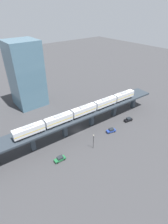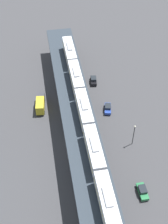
% 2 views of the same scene
% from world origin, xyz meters
% --- Properties ---
extents(ground_plane, '(400.00, 400.00, 0.00)m').
position_xyz_m(ground_plane, '(0.00, 0.00, 0.00)').
color(ground_plane, '#38383A').
extents(elevated_viaduct, '(13.87, 92.34, 8.52)m').
position_xyz_m(elevated_viaduct, '(-0.01, -0.19, 7.29)').
color(elevated_viaduct, '#283039').
rests_on(elevated_viaduct, ground).
extents(subway_train, '(6.54, 62.46, 4.45)m').
position_xyz_m(subway_train, '(-1.58, -2.91, 11.06)').
color(subway_train, silver).
rests_on(subway_train, elevated_viaduct).
extents(street_car_green, '(2.13, 4.49, 1.89)m').
position_xyz_m(street_car_green, '(-10.79, 16.25, 0.94)').
color(street_car_green, '#1E6638').
rests_on(street_car_green, ground).
extents(street_car_black, '(2.66, 4.67, 1.89)m').
position_xyz_m(street_car_black, '(-9.99, -25.20, 0.94)').
color(street_car_black, black).
rests_on(street_car_black, ground).
extents(street_car_blue, '(2.97, 4.73, 1.89)m').
position_xyz_m(street_car_blue, '(-10.78, -11.77, 0.94)').
color(street_car_blue, '#233D93').
rests_on(street_car_blue, ground).
extents(delivery_truck, '(3.46, 7.48, 3.20)m').
position_xyz_m(delivery_truck, '(8.10, -17.29, 1.76)').
color(delivery_truck, '#333338').
rests_on(delivery_truck, ground).
extents(street_lamp, '(0.44, 0.44, 6.94)m').
position_xyz_m(street_lamp, '(-13.53, 1.77, 4.11)').
color(street_lamp, black).
rests_on(street_lamp, ground).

